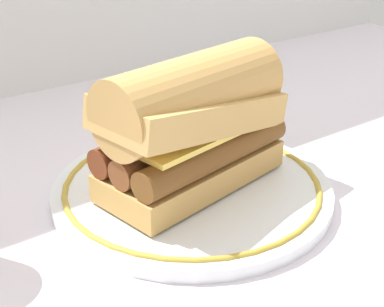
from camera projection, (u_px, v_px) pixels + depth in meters
ground_plane at (193, 222)px, 0.50m from camera, size 1.50×1.50×0.00m
plate at (192, 188)px, 0.54m from camera, size 0.27×0.27×0.01m
sausage_sandwich at (192, 122)px, 0.51m from camera, size 0.19×0.12×0.12m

